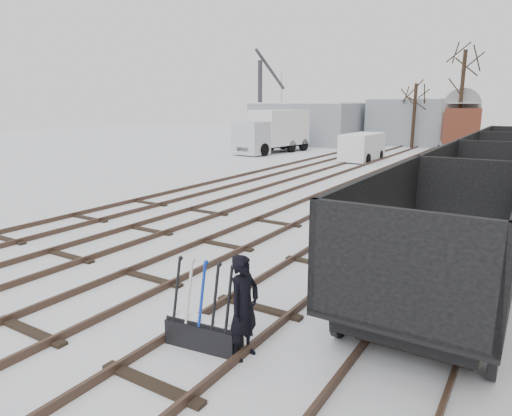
% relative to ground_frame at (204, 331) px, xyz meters
% --- Properties ---
extents(ground, '(120.00, 120.00, 0.00)m').
position_rel_ground_frame_xyz_m(ground, '(-2.96, 1.71, -0.28)').
color(ground, white).
rests_on(ground, ground).
extents(tracks, '(13.90, 52.00, 0.16)m').
position_rel_ground_frame_xyz_m(tracks, '(-2.96, 15.38, -0.21)').
color(tracks, black).
rests_on(tracks, ground).
extents(shed_left, '(10.00, 8.00, 4.10)m').
position_rel_ground_frame_xyz_m(shed_left, '(-15.96, 37.71, 1.76)').
color(shed_left, gray).
rests_on(shed_left, ground).
extents(shed_right, '(7.00, 6.00, 4.50)m').
position_rel_ground_frame_xyz_m(shed_right, '(-6.96, 41.71, 1.96)').
color(shed_right, gray).
rests_on(shed_right, ground).
extents(ground_frame, '(1.34, 0.58, 1.49)m').
position_rel_ground_frame_xyz_m(ground_frame, '(0.00, 0.00, 0.00)').
color(ground_frame, black).
rests_on(ground_frame, ground).
extents(worker, '(0.47, 0.67, 1.73)m').
position_rel_ground_frame_xyz_m(worker, '(0.75, 0.10, 0.58)').
color(worker, black).
rests_on(worker, ground).
extents(freight_wagon_a, '(2.63, 6.59, 2.69)m').
position_rel_ground_frame_xyz_m(freight_wagon_a, '(3.04, 3.66, 0.74)').
color(freight_wagon_a, black).
rests_on(freight_wagon_a, ground).
extents(freight_wagon_b, '(2.63, 6.59, 2.69)m').
position_rel_ground_frame_xyz_m(freight_wagon_b, '(3.04, 10.06, 0.74)').
color(freight_wagon_b, black).
rests_on(freight_wagon_b, ground).
extents(freight_wagon_c, '(2.63, 6.59, 2.69)m').
position_rel_ground_frame_xyz_m(freight_wagon_c, '(3.04, 16.46, 0.74)').
color(freight_wagon_c, black).
rests_on(freight_wagon_c, ground).
extents(freight_wagon_d, '(2.63, 6.59, 2.69)m').
position_rel_ground_frame_xyz_m(freight_wagon_d, '(3.04, 22.86, 0.74)').
color(freight_wagon_d, black).
rests_on(freight_wagon_d, ground).
extents(box_van_wagon, '(3.87, 5.79, 4.06)m').
position_rel_ground_frame_xyz_m(box_van_wagon, '(-1.34, 35.34, 2.08)').
color(box_van_wagon, black).
rests_on(box_van_wagon, ground).
extents(lorry, '(3.28, 7.91, 3.48)m').
position_rel_ground_frame_xyz_m(lorry, '(-14.50, 27.68, 1.51)').
color(lorry, black).
rests_on(lorry, ground).
extents(panel_van, '(2.03, 4.46, 1.94)m').
position_rel_ground_frame_xyz_m(panel_van, '(-6.29, 26.14, 0.73)').
color(panel_van, white).
rests_on(panel_van, ground).
extents(crane, '(1.95, 5.39, 9.19)m').
position_rel_ground_frame_xyz_m(crane, '(-19.79, 34.50, 2.14)').
color(crane, '#313137').
rests_on(crane, ground).
extents(tree_far_left, '(0.30, 0.30, 5.77)m').
position_rel_ground_frame_xyz_m(tree_far_left, '(-5.62, 37.96, 2.60)').
color(tree_far_left, black).
rests_on(tree_far_left, ground).
extents(tree_far_right, '(0.30, 0.30, 8.00)m').
position_rel_ground_frame_xyz_m(tree_far_right, '(-1.19, 33.69, 3.71)').
color(tree_far_right, black).
rests_on(tree_far_right, ground).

